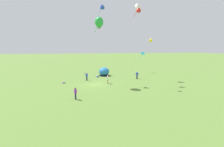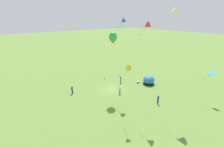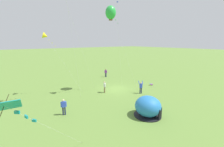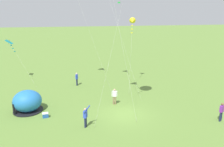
# 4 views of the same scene
# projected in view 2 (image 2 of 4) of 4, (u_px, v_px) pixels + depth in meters

# --- Properties ---
(ground_plane) EXTENTS (300.00, 300.00, 0.00)m
(ground_plane) POSITION_uv_depth(u_px,v_px,m) (112.00, 89.00, 33.63)
(ground_plane) COLOR olive
(popup_tent) EXTENTS (2.81, 2.81, 2.10)m
(popup_tent) POSITION_uv_depth(u_px,v_px,m) (149.00, 80.00, 35.93)
(popup_tent) COLOR #2672BF
(popup_tent) RESTS_ON ground
(cooler_box) EXTENTS (0.56, 0.42, 0.44)m
(cooler_box) POSITION_uv_depth(u_px,v_px,m) (138.00, 82.00, 36.66)
(cooler_box) COLOR #2659B2
(cooler_box) RESTS_ON ground
(toddler_crawling) EXTENTS (0.39, 0.55, 0.32)m
(toddler_crawling) POSITION_uv_depth(u_px,v_px,m) (104.00, 78.00, 39.26)
(toddler_crawling) COLOR purple
(toddler_crawling) RESTS_ON ground
(person_center_field) EXTENTS (0.65, 0.72, 1.89)m
(person_center_field) POSITION_uv_depth(u_px,v_px,m) (121.00, 79.00, 36.51)
(person_center_field) COLOR #1E2347
(person_center_field) RESTS_ON ground
(person_with_toddler) EXTENTS (0.54, 0.38, 1.72)m
(person_with_toddler) POSITION_uv_depth(u_px,v_px,m) (72.00, 89.00, 31.41)
(person_with_toddler) COLOR #1E2347
(person_with_toddler) RESTS_ON ground
(person_far_back) EXTENTS (0.36, 0.56, 1.72)m
(person_far_back) POSITION_uv_depth(u_px,v_px,m) (158.00, 99.00, 27.80)
(person_far_back) COLOR #1E2347
(person_far_back) RESTS_ON ground
(person_watching_sky) EXTENTS (0.58, 0.32, 1.72)m
(person_watching_sky) POSITION_uv_depth(u_px,v_px,m) (120.00, 89.00, 31.52)
(person_watching_sky) COLOR #8C7251
(person_watching_sky) RESTS_ON ground
(kite_blue) EXTENTS (2.90, 4.06, 15.10)m
(kite_blue) POSITION_uv_depth(u_px,v_px,m) (123.00, 21.00, 28.17)
(kite_blue) COLOR silver
(kite_blue) RESTS_ON ground
(kite_green) EXTENTS (4.26, 3.43, 12.56)m
(kite_green) POSITION_uv_depth(u_px,v_px,m) (113.00, 37.00, 28.64)
(kite_green) COLOR silver
(kite_green) RESTS_ON ground
(kite_red) EXTENTS (4.02, 6.61, 14.65)m
(kite_red) POSITION_uv_depth(u_px,v_px,m) (147.00, 25.00, 22.63)
(kite_red) COLOR silver
(kite_red) RESTS_ON ground
(kite_teal) EXTENTS (3.95, 4.81, 5.79)m
(kite_teal) POSITION_uv_depth(u_px,v_px,m) (211.00, 75.00, 27.53)
(kite_teal) COLOR silver
(kite_teal) RESTS_ON ground
(kite_white) EXTENTS (5.97, 4.57, 16.57)m
(kite_white) POSITION_uv_depth(u_px,v_px,m) (173.00, 13.00, 23.26)
(kite_white) COLOR silver
(kite_white) RESTS_ON ground
(kite_yellow) EXTENTS (2.23, 4.79, 8.75)m
(kite_yellow) POSITION_uv_depth(u_px,v_px,m) (128.00, 68.00, 21.62)
(kite_yellow) COLOR silver
(kite_yellow) RESTS_ON ground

